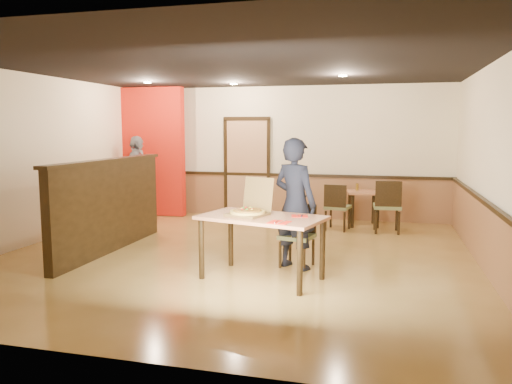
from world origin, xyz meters
TOP-DOWN VIEW (x-y plane):
  - floor at (0.00, 0.00)m, footprint 7.00×7.00m
  - ceiling at (0.00, 0.00)m, footprint 7.00×7.00m
  - wall_back at (0.00, 3.50)m, footprint 7.00×0.00m
  - wall_left at (-3.50, 0.00)m, footprint 0.00×7.00m
  - wall_right at (3.50, 0.00)m, footprint 0.00×7.00m
  - wainscot_back at (0.00, 3.47)m, footprint 7.00×0.04m
  - chair_rail_back at (0.00, 3.45)m, footprint 7.00×0.06m
  - wainscot_right at (3.47, 0.00)m, footprint 0.04×7.00m
  - chair_rail_right at (3.45, 0.00)m, footprint 0.06×7.00m
  - back_door at (-0.80, 3.46)m, footprint 0.90×0.06m
  - booth_partition at (-2.00, -0.20)m, footprint 0.20×3.10m
  - red_accent_panel at (-2.90, 3.00)m, footprint 1.60×0.20m
  - spot_a at (-2.30, 1.80)m, footprint 0.14×0.14m
  - spot_b at (-0.80, 2.50)m, footprint 0.14×0.14m
  - spot_c at (1.40, 1.50)m, footprint 0.14×0.14m
  - main_table at (0.65, -1.03)m, footprint 1.69×1.21m
  - diner_chair at (0.99, -0.27)m, footprint 0.51×0.51m
  - side_chair_left at (1.27, 2.30)m, footprint 0.50×0.50m
  - side_chair_right at (2.19, 2.29)m, footprint 0.52×0.52m
  - side_table at (1.73, 2.91)m, footprint 0.74×0.74m
  - diner at (0.96, -0.41)m, footprint 0.78×0.67m
  - passerby at (-2.98, 2.55)m, footprint 0.70×1.11m
  - pizza_box at (0.48, -0.99)m, footprint 0.57×0.62m
  - pizza at (0.46, -1.03)m, footprint 0.49×0.49m
  - napkin_near at (0.95, -1.39)m, footprint 0.27×0.27m
  - napkin_far at (1.11, -0.92)m, footprint 0.24×0.24m
  - condiment at (1.60, 3.02)m, footprint 0.06×0.06m

SIDE VIEW (x-z plane):
  - floor at x=0.00m, z-range 0.00..0.00m
  - wainscot_back at x=0.00m, z-range 0.00..0.90m
  - wainscot_right at x=3.47m, z-range 0.00..0.90m
  - diner_chair at x=0.99m, z-range 0.04..0.90m
  - side_chair_left at x=1.27m, z-range 0.04..0.92m
  - side_table at x=1.73m, z-range 0.17..0.86m
  - side_chair_right at x=2.19m, z-range 0.05..1.02m
  - main_table at x=0.65m, z-range 0.30..1.11m
  - booth_partition at x=-2.00m, z-range 0.01..1.46m
  - condiment at x=1.60m, z-range 0.68..0.83m
  - napkin_far at x=1.11m, z-range 0.81..0.82m
  - napkin_near at x=0.95m, z-range 0.81..0.82m
  - pizza at x=0.46m, z-range 0.85..0.88m
  - pizza_box at x=0.48m, z-range 0.64..1.10m
  - passerby at x=-2.98m, z-range 0.00..1.76m
  - diner at x=0.96m, z-range 0.00..1.79m
  - chair_rail_back at x=0.00m, z-range 0.89..0.95m
  - chair_rail_right at x=3.45m, z-range 0.89..0.95m
  - back_door at x=-0.80m, z-range 0.00..2.10m
  - red_accent_panel at x=-2.90m, z-range 0.01..2.79m
  - wall_back at x=0.00m, z-range -2.10..4.90m
  - wall_left at x=-3.50m, z-range -2.10..4.90m
  - wall_right at x=3.50m, z-range -2.10..4.90m
  - spot_a at x=-2.30m, z-range 2.77..2.79m
  - spot_b at x=-0.80m, z-range 2.77..2.79m
  - spot_c at x=1.40m, z-range 2.77..2.79m
  - ceiling at x=0.00m, z-range 2.80..2.80m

